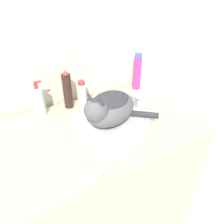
% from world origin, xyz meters
% --- Properties ---
extents(wall_back, '(8.00, 0.05, 2.40)m').
position_xyz_m(wall_back, '(0.00, 0.67, 1.20)').
color(wall_back, beige).
rests_on(wall_back, ground_plane).
extents(vanity_counter, '(0.94, 0.61, 0.89)m').
position_xyz_m(vanity_counter, '(0.00, 0.31, 0.44)').
color(vanity_counter, '#B2A893').
rests_on(vanity_counter, ground_plane).
extents(sink_basin, '(0.37, 0.37, 0.04)m').
position_xyz_m(sink_basin, '(0.03, 0.26, 0.91)').
color(sink_basin, silver).
rests_on(sink_basin, vanity_counter).
extents(cat, '(0.37, 0.29, 0.17)m').
position_xyz_m(cat, '(0.03, 0.25, 1.00)').
color(cat, '#56565B').
rests_on(cat, sink_basin).
extents(faucet, '(0.15, 0.07, 0.15)m').
position_xyz_m(faucet, '(0.24, 0.30, 0.97)').
color(faucet, silver).
rests_on(faucet, vanity_counter).
extents(soap_pump_bottle, '(0.06, 0.06, 0.18)m').
position_xyz_m(soap_pump_bottle, '(-0.21, 0.55, 0.96)').
color(soap_pump_bottle, silver).
rests_on(soap_pump_bottle, vanity_counter).
extents(shampoo_bottle_tall, '(0.05, 0.05, 0.23)m').
position_xyz_m(shampoo_bottle_tall, '(0.42, 0.55, 1.00)').
color(shampoo_bottle_tall, '#B2338C').
rests_on(shampoo_bottle_tall, vanity_counter).
extents(hairspray_can_black, '(0.05, 0.05, 0.21)m').
position_xyz_m(hairspray_can_black, '(-0.05, 0.55, 0.99)').
color(hairspray_can_black, '#331E19').
rests_on(hairspray_can_black, vanity_counter).
extents(deodorant_stick, '(0.05, 0.05, 0.14)m').
position_xyz_m(deodorant_stick, '(0.03, 0.55, 0.96)').
color(deodorant_stick, white).
rests_on(deodorant_stick, vanity_counter).
extents(cream_tube, '(0.15, 0.08, 0.03)m').
position_xyz_m(cream_tube, '(-0.12, 0.05, 0.90)').
color(cream_tube, silver).
rests_on(cream_tube, vanity_counter).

